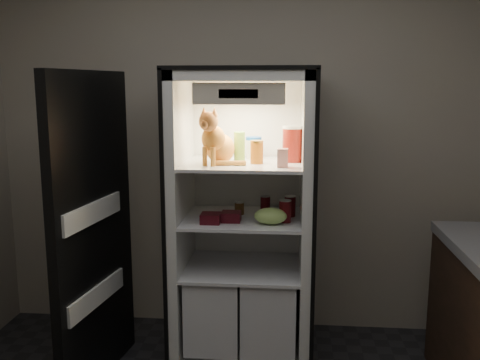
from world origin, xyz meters
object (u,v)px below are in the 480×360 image
object	(u,v)px
parmesan_shaker	(239,147)
berry_box_right	(231,217)
mayo_tub	(254,148)
soda_can_c	(285,211)
grape_bag	(270,216)
condiment_jar	(239,208)
berry_box_left	(211,218)
pepper_jar	(293,144)
soda_can_b	(290,206)
refrigerator	(244,237)
cream_carton	(283,158)
tabby_cat	(217,143)
salsa_jar	(257,152)
soda_can_a	(265,205)

from	to	relation	value
parmesan_shaker	berry_box_right	bearing A→B (deg)	-102.58
mayo_tub	soda_can_c	bearing A→B (deg)	-53.24
grape_bag	berry_box_right	xyz separation A→B (m)	(-0.24, 0.04, -0.02)
condiment_jar	berry_box_left	xyz separation A→B (m)	(-0.15, -0.24, -0.01)
pepper_jar	berry_box_left	world-z (taller)	pepper_jar
mayo_tub	soda_can_b	world-z (taller)	mayo_tub
refrigerator	berry_box_left	distance (m)	0.34
parmesan_shaker	cream_carton	world-z (taller)	parmesan_shaker
parmesan_shaker	berry_box_left	size ratio (longest dim) A/B	1.57
refrigerator	tabby_cat	xyz separation A→B (m)	(-0.15, -0.14, 0.63)
soda_can_c	cream_carton	bearing A→B (deg)	-108.30
pepper_jar	soda_can_c	bearing A→B (deg)	-103.80
tabby_cat	condiment_jar	bearing A→B (deg)	69.59
mayo_tub	cream_carton	size ratio (longest dim) A/B	1.31
tabby_cat	condiment_jar	size ratio (longest dim) A/B	4.10
tabby_cat	parmesan_shaker	size ratio (longest dim) A/B	1.90
salsa_jar	soda_can_c	distance (m)	0.40
parmesan_shaker	grape_bag	size ratio (longest dim) A/B	0.94
salsa_jar	condiment_jar	xyz separation A→B (m)	(-0.12, 0.10, -0.38)
refrigerator	mayo_tub	world-z (taller)	refrigerator
soda_can_a	pepper_jar	bearing A→B (deg)	-11.32
pepper_jar	cream_carton	size ratio (longest dim) A/B	2.07
pepper_jar	cream_carton	world-z (taller)	pepper_jar
soda_can_c	berry_box_left	bearing A→B (deg)	-172.02
condiment_jar	berry_box_left	bearing A→B (deg)	-122.82
condiment_jar	tabby_cat	bearing A→B (deg)	-131.28
condiment_jar	grape_bag	xyz separation A→B (m)	(0.21, -0.23, 0.01)
soda_can_c	condiment_jar	size ratio (longest dim) A/B	1.59
soda_can_a	tabby_cat	bearing A→B (deg)	-149.41
grape_bag	berry_box_right	distance (m)	0.25
soda_can_a	condiment_jar	bearing A→B (deg)	-169.72
salsa_jar	berry_box_right	distance (m)	0.43
mayo_tub	condiment_jar	distance (m)	0.40
pepper_jar	soda_can_c	xyz separation A→B (m)	(-0.04, -0.17, -0.39)
parmesan_shaker	berry_box_right	distance (m)	0.45
salsa_jar	condiment_jar	world-z (taller)	salsa_jar
refrigerator	soda_can_b	xyz separation A→B (m)	(0.30, -0.02, 0.21)
pepper_jar	berry_box_right	world-z (taller)	pepper_jar
tabby_cat	soda_can_b	world-z (taller)	tabby_cat
salsa_jar	pepper_jar	distance (m)	0.25
condiment_jar	grape_bag	bearing A→B (deg)	-47.32
refrigerator	berry_box_left	bearing A→B (deg)	-128.28
parmesan_shaker	berry_box_right	xyz separation A→B (m)	(-0.04, -0.16, -0.41)
parmesan_shaker	soda_can_b	xyz separation A→B (m)	(0.32, -0.00, -0.38)
parmesan_shaker	salsa_jar	world-z (taller)	parmesan_shaker
soda_can_c	berry_box_right	distance (m)	0.33
mayo_tub	soda_can_c	size ratio (longest dim) A/B	1.04
tabby_cat	pepper_jar	xyz separation A→B (m)	(0.46, 0.14, -0.02)
cream_carton	grape_bag	world-z (taller)	cream_carton
condiment_jar	soda_can_a	bearing A→B (deg)	10.28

